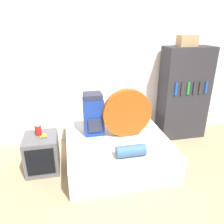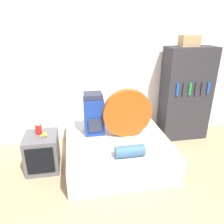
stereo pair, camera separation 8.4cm
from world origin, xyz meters
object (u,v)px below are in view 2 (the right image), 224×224
(sleeping_roll, at_px, (130,151))
(bookshelf, at_px, (186,94))
(backpack, at_px, (94,114))
(cardboard_box, at_px, (189,41))
(canister, at_px, (39,129))
(television, at_px, (42,152))
(tent_bag, at_px, (127,113))

(sleeping_roll, relative_size, bookshelf, 0.23)
(backpack, relative_size, cardboard_box, 2.10)
(sleeping_roll, distance_m, canister, 1.41)
(backpack, bearing_deg, bookshelf, 12.03)
(television, height_order, cardboard_box, cardboard_box)
(canister, xyz_separation_m, bookshelf, (2.64, 0.54, 0.23))
(backpack, bearing_deg, sleeping_roll, -62.99)
(backpack, xyz_separation_m, television, (-0.83, -0.23, -0.48))
(tent_bag, bearing_deg, television, -178.22)
(cardboard_box, bearing_deg, television, -166.19)
(television, bearing_deg, sleeping_roll, -24.25)
(tent_bag, relative_size, cardboard_box, 2.39)
(sleeping_roll, relative_size, canister, 2.46)
(canister, xyz_separation_m, cardboard_box, (2.58, 0.56, 1.19))
(sleeping_roll, height_order, cardboard_box, cardboard_box)
(backpack, bearing_deg, canister, -169.53)
(sleeping_roll, bearing_deg, bookshelf, 40.10)
(backpack, relative_size, sleeping_roll, 1.68)
(sleeping_roll, height_order, canister, canister)
(tent_bag, distance_m, sleeping_roll, 0.68)
(sleeping_roll, xyz_separation_m, cardboard_box, (1.33, 1.19, 1.33))
(bookshelf, xyz_separation_m, cardboard_box, (-0.06, 0.02, 0.97))
(backpack, xyz_separation_m, bookshelf, (1.79, 0.38, 0.11))
(television, relative_size, cardboard_box, 1.76)
(television, relative_size, bookshelf, 0.33)
(tent_bag, bearing_deg, canister, 178.71)
(television, xyz_separation_m, canister, (-0.02, 0.07, 0.36))
(sleeping_roll, height_order, television, sleeping_roll)
(tent_bag, distance_m, canister, 1.37)
(backpack, relative_size, bookshelf, 0.39)
(bookshelf, relative_size, cardboard_box, 5.39)
(backpack, relative_size, tent_bag, 0.88)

